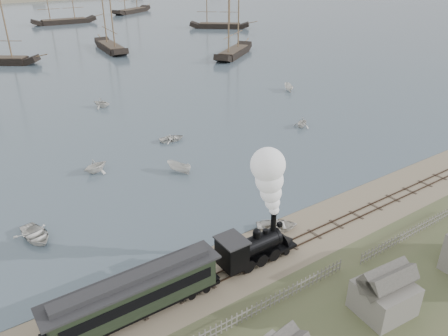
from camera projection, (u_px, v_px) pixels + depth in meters
ground at (261, 242)px, 40.85m from camera, size 600.00×600.00×0.00m
rail_track at (275, 252)px, 39.35m from camera, size 120.00×1.80×0.16m
picket_fence_west at (252, 317)px, 32.38m from camera, size 19.00×0.10×1.20m
picket_fence_east at (413, 236)px, 41.64m from camera, size 15.00×0.10×1.20m
shed_mid at (381, 310)px, 33.00m from camera, size 4.00×3.50×3.60m
locomotive at (267, 213)px, 36.72m from camera, size 8.02×2.99×10.00m
passenger_coach at (135, 294)px, 31.66m from camera, size 13.42×2.59×3.26m
beached_dinghy at (277, 226)px, 42.51m from camera, size 4.55×4.94×0.84m
rowboat_0 at (35, 235)px, 40.93m from camera, size 4.90×3.89×0.91m
rowboat_1 at (95, 166)px, 53.26m from camera, size 3.73×4.03×1.75m
rowboat_2 at (179, 168)px, 53.28m from camera, size 3.55×2.67×1.29m
rowboat_3 at (172, 138)px, 62.37m from camera, size 2.99×3.92×0.76m
rowboat_4 at (302, 122)px, 67.14m from camera, size 3.32×3.54×1.49m
rowboat_5 at (289, 88)px, 84.74m from camera, size 3.63×2.57×1.31m
rowboat_7 at (101, 103)px, 75.61m from camera, size 4.30×4.17×1.73m
schooner_3 at (107, 12)px, 115.22m from camera, size 6.55×20.44×20.00m
schooner_4 at (234, 16)px, 109.18m from camera, size 18.61×14.98×20.00m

